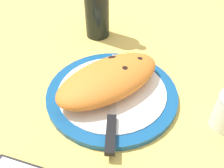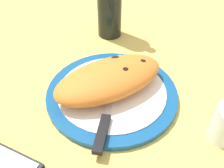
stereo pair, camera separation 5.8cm
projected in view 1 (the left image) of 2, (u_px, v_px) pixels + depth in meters
ground_plane at (112, 99)px, 61.17cm from camera, size 150.00×150.00×3.00cm
plate at (112, 93)px, 59.59cm from camera, size 31.87×31.87×1.77cm
calzone at (109, 79)px, 57.26cm from camera, size 29.93×20.44×6.32cm
fork at (96, 77)px, 62.35cm from camera, size 17.72×4.70×0.40cm
knife at (112, 121)px, 51.34cm from camera, size 20.64×15.03×1.20cm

